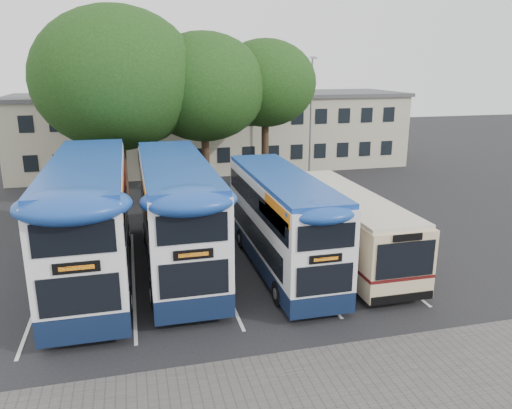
{
  "coord_description": "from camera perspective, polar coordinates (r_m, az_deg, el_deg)",
  "views": [
    {
      "loc": [
        -6.99,
        -14.91,
        8.57
      ],
      "look_at": [
        -1.95,
        5.0,
        2.76
      ],
      "focal_mm": 35.0,
      "sensor_mm": 36.0,
      "label": 1
    }
  ],
  "objects": [
    {
      "name": "tree_left",
      "position": [
        31.76,
        -15.64,
        13.66
      ],
      "size": [
        9.98,
        9.98,
        11.94
      ],
      "color": "black",
      "rests_on": "ground"
    },
    {
      "name": "bus_dd_mid",
      "position": [
        21.46,
        -9.08,
        -0.57
      ],
      "size": [
        2.74,
        11.3,
        4.71
      ],
      "color": "#0F1C38",
      "rests_on": "ground"
    },
    {
      "name": "bay_lines",
      "position": [
        21.92,
        -4.59,
        -7.26
      ],
      "size": [
        14.12,
        11.0,
        0.01
      ],
      "color": "silver",
      "rests_on": "ground"
    },
    {
      "name": "ground",
      "position": [
        18.57,
        9.89,
        -11.95
      ],
      "size": [
        120.0,
        120.0,
        0.0
      ],
      "primitive_type": "plane",
      "color": "black",
      "rests_on": "ground"
    },
    {
      "name": "bus_dd_right",
      "position": [
        21.1,
        2.88,
        -1.54
      ],
      "size": [
        2.42,
        9.98,
        4.16
      ],
      "color": "#0F1C38",
      "rests_on": "ground"
    },
    {
      "name": "bus_single",
      "position": [
        22.77,
        10.1,
        -1.94
      ],
      "size": [
        2.6,
        10.23,
        3.05
      ],
      "color": "beige",
      "rests_on": "ground"
    },
    {
      "name": "bus_dd_left",
      "position": [
        21.18,
        -18.41,
        -1.1
      ],
      "size": [
        2.86,
        11.8,
        4.92
      ],
      "color": "#0F1C38",
      "rests_on": "ground"
    },
    {
      "name": "lamp_post",
      "position": [
        37.39,
        6.31,
        10.36
      ],
      "size": [
        0.25,
        1.05,
        9.06
      ],
      "color": "gray",
      "rests_on": "ground"
    },
    {
      "name": "depot_building",
      "position": [
        42.82,
        -4.74,
        8.48
      ],
      "size": [
        32.4,
        8.4,
        6.2
      ],
      "color": "#BDB698",
      "rests_on": "ground"
    },
    {
      "name": "tree_right",
      "position": [
        34.2,
        1.08,
        13.66
      ],
      "size": [
        6.79,
        6.79,
        10.2
      ],
      "color": "black",
      "rests_on": "ground"
    },
    {
      "name": "tree_mid",
      "position": [
        32.43,
        -5.99,
        13.19
      ],
      "size": [
        8.0,
        8.0,
        10.55
      ],
      "color": "black",
      "rests_on": "ground"
    }
  ]
}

